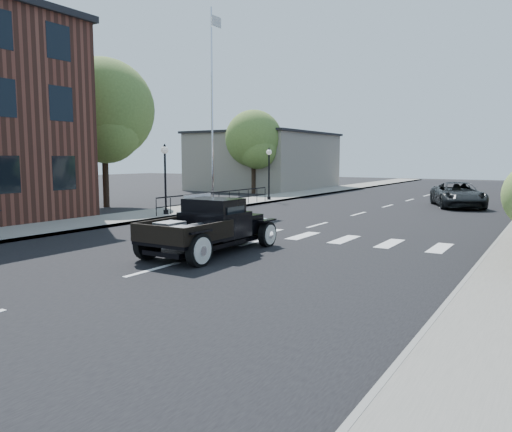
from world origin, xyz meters
The scene contains 14 objects.
ground centered at (0.00, 0.00, 0.00)m, with size 120.00×120.00×0.00m, color black.
road centered at (0.00, 15.00, 0.01)m, with size 14.00×80.00×0.02m, color black.
road_markings centered at (0.00, 10.00, 0.00)m, with size 12.00×60.00×0.06m, color silver, non-canonical shape.
sidewalk_left centered at (-8.50, 15.00, 0.07)m, with size 3.00×80.00×0.15m, color gray.
low_building_left centered at (-15.00, 28.00, 2.50)m, with size 10.00×12.00×5.00m, color gray.
railing centered at (-7.30, 10.00, 0.65)m, with size 0.08×10.00×1.00m, color black, non-canonical shape.
banner centered at (-7.22, 8.00, 0.45)m, with size 0.04×2.20×0.60m, color silver, non-canonical shape.
lamp_post_b centered at (-7.60, 6.00, 1.85)m, with size 0.36×0.36×3.39m, color black, non-canonical shape.
lamp_post_c centered at (-7.60, 16.00, 1.85)m, with size 0.36×0.36×3.39m, color black, non-canonical shape.
flagpole centered at (-9.20, 12.00, 5.86)m, with size 0.12×0.12×11.42m, color silver.
big_tree_near centered at (-14.00, 8.00, 4.28)m, with size 5.83×5.83×8.57m, color #547130, non-canonical shape.
big_tree_far centered at (-12.50, 22.00, 3.35)m, with size 4.56×4.56×6.70m, color #547130, non-canonical shape.
hotrod_pickup centered at (-0.13, -0.43, 0.84)m, with size 2.26×4.85×1.68m, color black, non-canonical shape.
second_car centered at (3.65, 18.46, 0.73)m, with size 2.41×5.23×1.45m, color black.
Camera 1 is at (8.76, -12.26, 2.84)m, focal length 35.00 mm.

